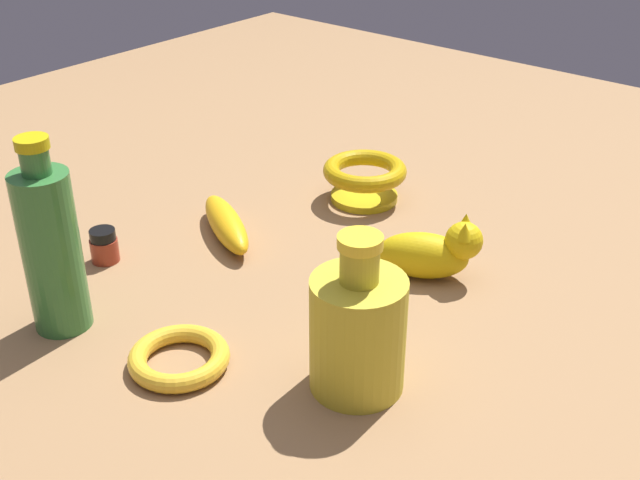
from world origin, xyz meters
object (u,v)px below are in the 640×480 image
nail_polish_jar (104,246)px  bottle_tall (51,248)px  cat_figurine (432,251)px  bangle (179,358)px  banana (226,224)px  bottle_short (358,330)px  bowl (365,176)px

nail_polish_jar → bottle_tall: size_ratio=0.20×
cat_figurine → bangle: cat_figurine is taller
cat_figurine → banana: size_ratio=0.82×
bottle_tall → bottle_short: bearing=-158.3°
nail_polish_jar → banana: bearing=-117.1°
cat_figurine → bottle_tall: (0.26, 0.35, 0.06)m
cat_figurine → bottle_tall: size_ratio=0.60×
bowl → bottle_tall: size_ratio=0.54×
bowl → nail_polish_jar: bearing=67.4°
banana → bangle: size_ratio=1.54×
bangle → bowl: 0.44m
banana → bowl: (-0.07, -0.21, 0.02)m
nail_polish_jar → bottle_tall: bearing=124.3°
banana → bottle_tall: 0.27m
bangle → bottle_tall: bearing=11.6°
banana → bottle_tall: size_ratio=0.73×
banana → bowl: bearing=-80.0°
nail_polish_jar → bowl: 0.38m
bowl → bottle_tall: bottle_tall is taller
nail_polish_jar → bottle_tall: bottle_tall is taller
banana → bottle_short: (-0.32, 0.13, 0.05)m
banana → nail_polish_jar: bearing=92.2°
bowl → bottle_tall: bearing=81.9°
cat_figurine → banana: cat_figurine is taller
cat_figurine → bangle: 0.33m
bowl → bottle_short: bearing=126.0°
cat_figurine → banana: (0.26, 0.09, -0.02)m
bottle_short → bottle_tall: bottle_tall is taller
bottle_tall → bowl: bearing=-98.1°
bottle_tall → nail_polish_jar: bearing=-55.7°
nail_polish_jar → cat_figurine: 0.41m
cat_figurine → nail_polish_jar: bearing=34.4°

